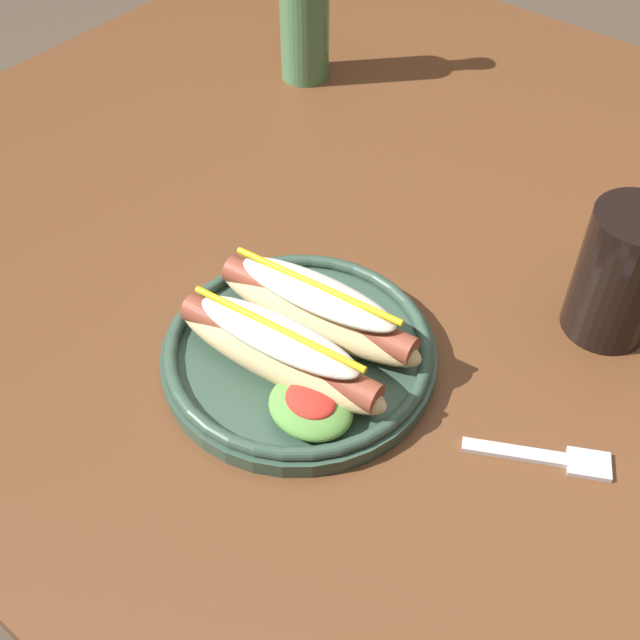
{
  "coord_description": "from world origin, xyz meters",
  "views": [
    {
      "loc": [
        0.26,
        -0.57,
        1.29
      ],
      "look_at": [
        -0.06,
        -0.19,
        0.77
      ],
      "focal_mm": 44.97,
      "sensor_mm": 36.0,
      "label": 1
    }
  ],
  "objects_px": {
    "soda_cup": "(624,271)",
    "glass_bottle": "(304,6)",
    "hot_dog_plate": "(299,344)",
    "fork": "(549,458)"
  },
  "relations": [
    {
      "from": "fork",
      "to": "glass_bottle",
      "type": "relative_size",
      "value": 0.47
    },
    {
      "from": "fork",
      "to": "soda_cup",
      "type": "relative_size",
      "value": 0.87
    },
    {
      "from": "fork",
      "to": "glass_bottle",
      "type": "xyz_separation_m",
      "value": [
        -0.54,
        0.34,
        0.09
      ]
    },
    {
      "from": "fork",
      "to": "hot_dog_plate",
      "type": "bearing_deg",
      "value": 164.42
    },
    {
      "from": "fork",
      "to": "soda_cup",
      "type": "height_order",
      "value": "soda_cup"
    },
    {
      "from": "hot_dog_plate",
      "to": "soda_cup",
      "type": "bearing_deg",
      "value": 49.3
    },
    {
      "from": "glass_bottle",
      "to": "hot_dog_plate",
      "type": "bearing_deg",
      "value": -50.9
    },
    {
      "from": "soda_cup",
      "to": "glass_bottle",
      "type": "xyz_separation_m",
      "value": [
        -0.51,
        0.17,
        0.03
      ]
    },
    {
      "from": "hot_dog_plate",
      "to": "fork",
      "type": "relative_size",
      "value": 2.15
    },
    {
      "from": "soda_cup",
      "to": "glass_bottle",
      "type": "bearing_deg",
      "value": 161.63
    }
  ]
}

